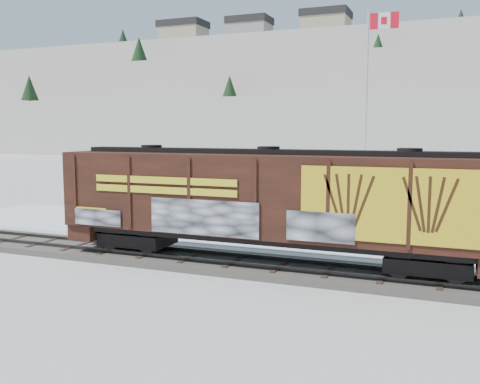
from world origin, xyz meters
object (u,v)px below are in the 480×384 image
at_px(car_silver, 242,219).
at_px(car_white, 281,218).
at_px(flagpole, 367,141).
at_px(hopper_railcar, 268,199).
at_px(car_dark, 338,227).

bearing_deg(car_silver, car_white, -64.34).
relative_size(flagpole, car_silver, 3.36).
relative_size(hopper_railcar, car_white, 3.87).
bearing_deg(car_silver, car_dark, -83.47).
bearing_deg(flagpole, car_silver, -128.10).
bearing_deg(hopper_railcar, flagpole, 83.98).
distance_m(car_silver, car_dark, 5.62).
relative_size(hopper_railcar, car_silver, 4.58).
distance_m(hopper_railcar, car_silver, 8.96).
distance_m(car_silver, car_white, 2.21).
bearing_deg(car_white, car_dark, -101.45).
distance_m(flagpole, car_silver, 10.21).
relative_size(flagpole, car_white, 2.84).
relative_size(car_silver, car_dark, 0.86).
xyz_separation_m(car_white, car_dark, (3.43, -1.12, -0.10)).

